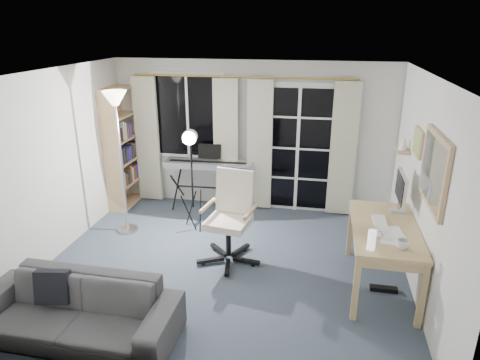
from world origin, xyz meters
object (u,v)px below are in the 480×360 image
at_px(office_chair, 232,208).
at_px(sofa, 74,302).
at_px(mug, 403,243).
at_px(desk, 384,234).
at_px(monitor, 401,189).
at_px(torchiere_lamp, 117,121).
at_px(studio_light, 190,149).
at_px(bookshelf, 122,150).
at_px(keyboard_piano, 208,165).

bearing_deg(office_chair, sofa, -114.41).
distance_m(office_chair, mug, 2.11).
height_order(desk, monitor, monitor).
height_order(torchiere_lamp, monitor, torchiere_lamp).
distance_m(torchiere_lamp, studio_light, 1.07).
bearing_deg(desk, sofa, -153.76).
bearing_deg(mug, desk, 101.31).
relative_size(bookshelf, office_chair, 1.68).
xyz_separation_m(desk, sofa, (-3.01, -1.46, -0.29)).
bearing_deg(desk, office_chair, 169.86).
relative_size(studio_light, office_chair, 1.32).
distance_m(desk, sofa, 3.36).
xyz_separation_m(studio_light, mug, (2.67, -1.48, -0.42)).
relative_size(torchiere_lamp, office_chair, 1.75).
distance_m(bookshelf, keyboard_piano, 1.48).
height_order(office_chair, desk, office_chair).
bearing_deg(sofa, torchiere_lamp, 103.62).
height_order(studio_light, sofa, studio_light).
relative_size(studio_light, mug, 12.34).
xyz_separation_m(keyboard_piano, sofa, (-0.48, -3.25, -0.38)).
bearing_deg(monitor, desk, -113.23).
bearing_deg(studio_light, keyboard_piano, 79.50).
xyz_separation_m(desk, mug, (0.10, -0.50, 0.16)).
bearing_deg(office_chair, mug, -14.71).
xyz_separation_m(monitor, sofa, (-3.21, -1.91, -0.68)).
xyz_separation_m(torchiere_lamp, monitor, (3.72, -0.32, -0.60)).
relative_size(bookshelf, torchiere_lamp, 0.96).
xyz_separation_m(bookshelf, keyboard_piano, (1.47, 0.00, -0.18)).
distance_m(torchiere_lamp, monitor, 3.79).
height_order(torchiere_lamp, studio_light, torchiere_lamp).
bearing_deg(monitor, keyboard_piano, 154.31).
relative_size(office_chair, mug, 9.33).
height_order(torchiere_lamp, sofa, torchiere_lamp).
xyz_separation_m(keyboard_piano, office_chair, (0.70, -1.44, -0.07)).
height_order(bookshelf, mug, bookshelf).
relative_size(bookshelf, keyboard_piano, 1.41).
height_order(monitor, mug, monitor).
bearing_deg(monitor, mug, -95.45).
distance_m(keyboard_piano, mug, 3.49).
height_order(keyboard_piano, studio_light, studio_light).
xyz_separation_m(studio_light, desk, (2.57, -0.98, -0.58)).
height_order(studio_light, monitor, studio_light).
relative_size(desk, monitor, 2.60).
bearing_deg(desk, torchiere_lamp, 168.05).
distance_m(studio_light, mug, 3.08).
distance_m(monitor, mug, 0.98).
relative_size(monitor, mug, 4.39).
relative_size(bookshelf, studio_light, 1.27).
bearing_deg(mug, sofa, -162.82).
bearing_deg(sofa, desk, 26.48).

